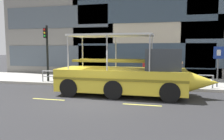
# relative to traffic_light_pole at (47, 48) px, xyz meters

# --- Properties ---
(ground_plane) EXTENTS (120.00, 120.00, 0.00)m
(ground_plane) POSITION_rel_traffic_light_pole_xyz_m (4.97, -3.67, -2.66)
(ground_plane) COLOR #2B2B2D
(sidewalk) EXTENTS (32.00, 4.80, 0.18)m
(sidewalk) POSITION_rel_traffic_light_pole_xyz_m (4.97, 1.93, -2.57)
(sidewalk) COLOR #A8A59E
(sidewalk) RESTS_ON ground_plane
(curb_edge) EXTENTS (32.00, 0.18, 0.18)m
(curb_edge) POSITION_rel_traffic_light_pole_xyz_m (4.97, -0.56, -2.57)
(curb_edge) COLOR #B2ADA3
(curb_edge) RESTS_ON ground_plane
(lane_centreline) EXTENTS (25.80, 0.12, 0.01)m
(lane_centreline) POSITION_rel_traffic_light_pole_xyz_m (4.97, -4.44, -2.66)
(lane_centreline) COLOR #DBD64C
(lane_centreline) RESTS_ON ground_plane
(curb_guardrail) EXTENTS (11.66, 0.09, 0.82)m
(curb_guardrail) POSITION_rel_traffic_light_pole_xyz_m (5.51, -0.22, -1.92)
(curb_guardrail) COLOR #9EA0A8
(curb_guardrail) RESTS_ON sidewalk
(traffic_light_pole) EXTENTS (0.24, 0.46, 4.09)m
(traffic_light_pole) POSITION_rel_traffic_light_pole_xyz_m (0.00, 0.00, 0.00)
(traffic_light_pole) COLOR black
(traffic_light_pole) RESTS_ON sidewalk
(parking_sign) EXTENTS (0.60, 0.12, 2.55)m
(parking_sign) POSITION_rel_traffic_light_pole_xyz_m (11.66, 0.30, -0.75)
(parking_sign) COLOR #4C4F54
(parking_sign) RESTS_ON sidewalk
(duck_tour_boat) EXTENTS (8.75, 2.55, 3.38)m
(duck_tour_boat) POSITION_rel_traffic_light_pole_xyz_m (6.52, -2.53, -1.55)
(duck_tour_boat) COLOR yellow
(duck_tour_boat) RESTS_ON ground_plane
(pedestrian_near_bow) EXTENTS (0.28, 0.40, 1.54)m
(pedestrian_near_bow) POSITION_rel_traffic_light_pole_xyz_m (9.55, 1.18, -1.55)
(pedestrian_near_bow) COLOR #47423D
(pedestrian_near_bow) RESTS_ON sidewalk
(pedestrian_mid_left) EXTENTS (0.51, 0.24, 1.75)m
(pedestrian_mid_left) POSITION_rel_traffic_light_pole_xyz_m (7.19, 0.63, -1.42)
(pedestrian_mid_left) COLOR #1E2338
(pedestrian_mid_left) RESTS_ON sidewalk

